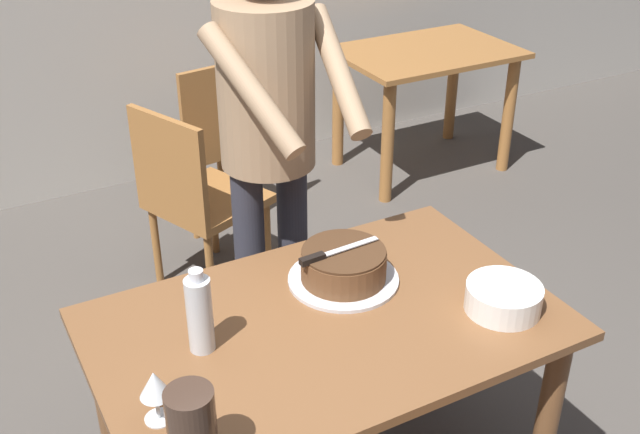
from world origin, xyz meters
TOP-DOWN VIEW (x-y plane):
  - main_dining_table at (0.00, 0.00)m, footprint 1.31×0.83m
  - cake_on_platter at (0.14, 0.15)m, footprint 0.34×0.34m
  - cake_knife at (0.07, 0.14)m, footprint 0.27×0.04m
  - plate_stack at (0.47, -0.20)m, footprint 0.22×0.22m
  - wine_glass_near at (-0.54, -0.15)m, footprint 0.08×0.08m
  - water_bottle at (-0.35, 0.05)m, footprint 0.07×0.07m
  - hurricane_lamp at (-0.51, -0.33)m, footprint 0.11×0.11m
  - person_cutting_cake at (0.13, 0.63)m, footprint 0.47×0.56m
  - background_table at (1.74, 1.97)m, footprint 1.00×0.70m
  - background_chair_0 at (0.39, 1.95)m, footprint 0.50×0.50m
  - background_chair_1 at (0.09, 1.37)m, footprint 0.57×0.57m

SIDE VIEW (x-z plane):
  - background_chair_0 at x=0.39m, z-range 0.04..0.94m
  - background_chair_1 at x=0.09m, z-range 0.04..0.94m
  - background_table at x=1.74m, z-range 0.21..0.95m
  - main_dining_table at x=0.00m, z-range 0.25..1.00m
  - plate_stack at x=0.47m, z-range 0.75..0.83m
  - cake_on_platter at x=0.14m, z-range 0.75..0.86m
  - wine_glass_near at x=-0.54m, z-range 0.78..0.92m
  - hurricane_lamp at x=-0.51m, z-range 0.75..0.96m
  - water_bottle at x=-0.35m, z-range 0.74..0.99m
  - cake_knife at x=0.07m, z-range 0.86..0.88m
  - person_cutting_cake at x=0.13m, z-range 0.22..1.94m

